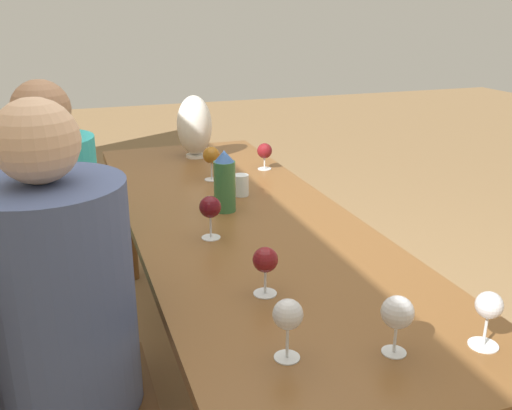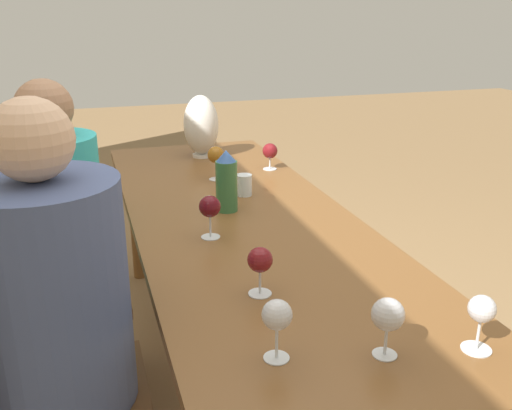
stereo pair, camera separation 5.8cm
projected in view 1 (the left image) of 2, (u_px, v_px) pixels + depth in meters
name	position (u px, v px, depth m)	size (l,w,h in m)	color
ground_plane	(242.00, 379.00, 2.36)	(14.00, 14.00, 0.00)	olive
dining_table	(241.00, 234.00, 2.14)	(2.38, 0.80, 0.72)	brown
water_bottle	(225.00, 182.00, 2.13)	(0.08, 0.08, 0.24)	#336638
water_tumbler	(241.00, 185.00, 2.33)	(0.06, 0.06, 0.09)	silver
vase	(194.00, 126.00, 2.88)	(0.18, 0.18, 0.32)	silver
wine_glass_0	(211.00, 156.00, 2.52)	(0.08, 0.08, 0.15)	silver
wine_glass_1	(265.00, 151.00, 2.69)	(0.07, 0.07, 0.13)	silver
wine_glass_2	(288.00, 316.00, 1.23)	(0.07, 0.07, 0.14)	silver
wine_glass_3	(210.00, 208.00, 1.88)	(0.07, 0.07, 0.15)	silver
wine_glass_4	(265.00, 261.00, 1.51)	(0.07, 0.07, 0.14)	silver
wine_glass_5	(397.00, 313.00, 1.25)	(0.07, 0.07, 0.14)	silver
wine_glass_6	(489.00, 308.00, 1.28)	(0.07, 0.07, 0.14)	silver
chair_near	(40.00, 395.00, 1.48)	(0.44, 0.44, 0.94)	brown
chair_far	(42.00, 287.00, 2.05)	(0.44, 0.44, 0.94)	brown
person_near	(68.00, 333.00, 1.45)	(0.39, 0.39, 1.27)	#2D2D38
person_far	(61.00, 242.00, 2.02)	(0.32, 0.32, 1.24)	#2D2D38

